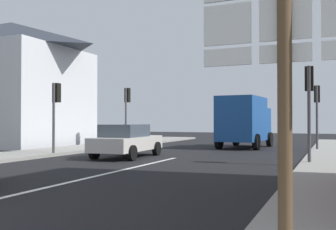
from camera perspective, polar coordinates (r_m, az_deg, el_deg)
The scene contains 10 objects.
ground_plane at distance 15.25m, azimuth -1.86°, elevation -6.99°, with size 80.00×80.00×0.00m, color black.
lane_centre_stripe at distance 11.77m, azimuth -10.22°, elevation -8.75°, with size 0.16×12.00×0.01m, color silver.
clapboard_house_left at distance 28.13m, azimuth -22.02°, elevation 4.36°, with size 9.29×8.67×8.25m.
sedan_far at distance 17.44m, azimuth -6.10°, elevation -3.71°, with size 2.14×4.28×1.47m.
delivery_truck at distance 23.98m, azimuth 11.13°, elevation -0.81°, with size 2.75×5.13×3.05m.
route_sign_post at distance 3.96m, azimuth 16.77°, elevation 4.78°, with size 1.66×0.14×3.20m.
traffic_light_near_right at distance 15.15m, azimuth 19.99°, elevation 3.19°, with size 0.30×0.49×3.62m.
traffic_light_far_right at distance 22.23m, azimuth 21.01°, elevation 1.70°, with size 0.30×0.49×3.52m.
traffic_light_near_left at distance 18.96m, azimuth -16.13°, elevation 1.85°, with size 0.30×0.49×3.40m.
traffic_light_far_left at distance 24.61m, azimuth -6.04°, elevation 1.72°, with size 0.30×0.49×3.71m.
Camera 1 is at (6.41, -3.74, 1.61)m, focal length 41.57 mm.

